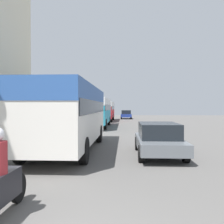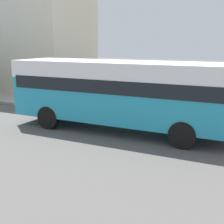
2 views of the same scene
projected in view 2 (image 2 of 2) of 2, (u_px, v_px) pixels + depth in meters
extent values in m
cube|color=beige|center=(33.00, 11.00, 23.00)|extent=(5.65, 7.85, 11.91)
cube|color=teal|center=(121.00, 91.00, 13.10)|extent=(2.57, 9.54, 2.44)
cube|color=white|center=(121.00, 70.00, 12.92)|extent=(2.60, 9.59, 0.73)
cube|color=black|center=(121.00, 84.00, 13.04)|extent=(2.62, 9.16, 0.54)
cylinder|color=black|center=(197.00, 120.00, 13.11)|extent=(0.28, 1.00, 1.00)
cylinder|color=black|center=(182.00, 135.00, 11.04)|extent=(0.28, 1.00, 1.00)
cylinder|color=black|center=(78.00, 108.00, 15.69)|extent=(0.28, 1.00, 1.00)
cylinder|color=black|center=(48.00, 117.00, 13.63)|extent=(0.28, 1.00, 1.00)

